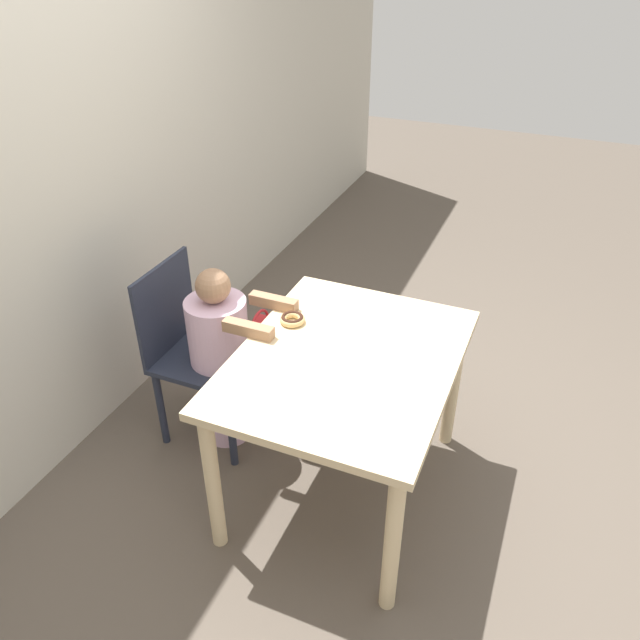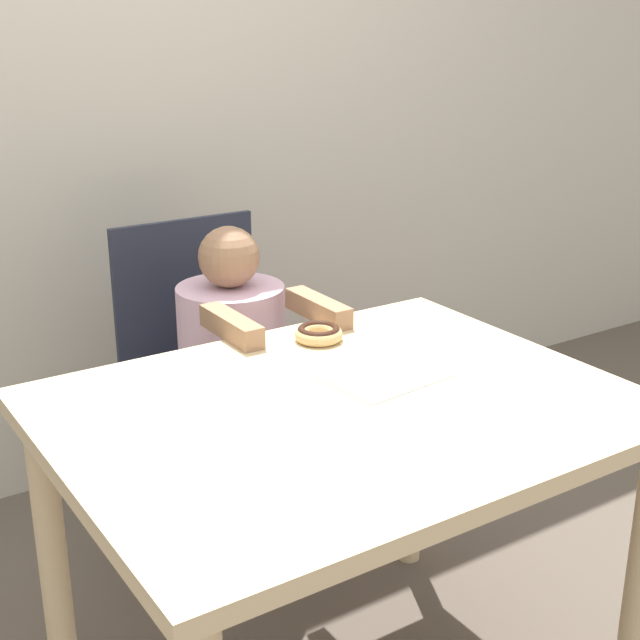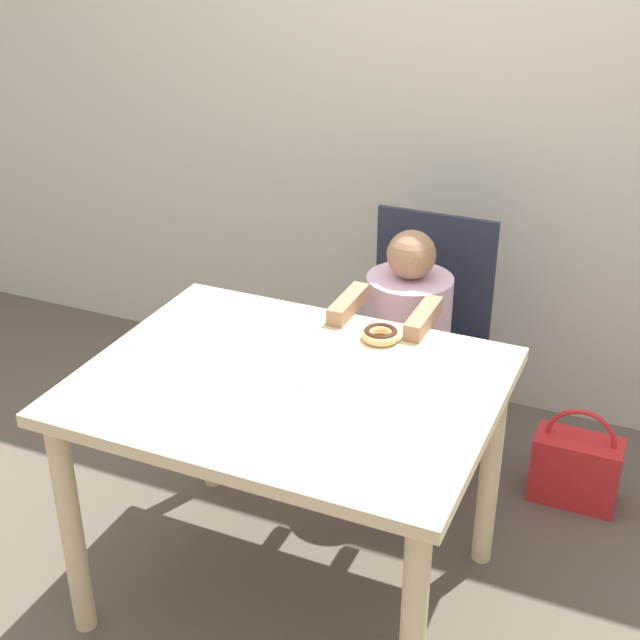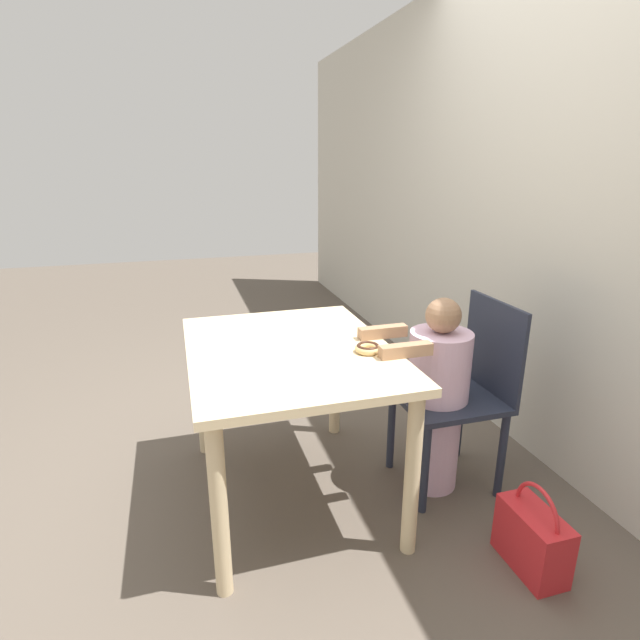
% 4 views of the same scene
% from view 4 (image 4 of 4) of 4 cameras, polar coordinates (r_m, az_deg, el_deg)
% --- Properties ---
extents(ground_plane, '(12.00, 12.00, 0.00)m').
position_cam_4_polar(ground_plane, '(2.44, -3.20, -19.08)').
color(ground_plane, brown).
extents(wall_back, '(8.00, 0.05, 2.50)m').
position_cam_4_polar(wall_back, '(2.58, 26.31, 11.22)').
color(wall_back, beige).
rests_on(wall_back, ground_plane).
extents(dining_table, '(1.06, 0.83, 0.72)m').
position_cam_4_polar(dining_table, '(2.13, -3.49, -5.77)').
color(dining_table, beige).
rests_on(dining_table, ground_plane).
extents(chair, '(0.41, 0.45, 0.88)m').
position_cam_4_polar(chair, '(2.39, 15.86, -7.88)').
color(chair, '#232838').
rests_on(chair, ground_plane).
extents(child_figure, '(0.28, 0.47, 0.91)m').
position_cam_4_polar(child_figure, '(2.33, 13.10, -8.66)').
color(child_figure, silver).
rests_on(child_figure, ground_plane).
extents(donut, '(0.11, 0.11, 0.03)m').
position_cam_4_polar(donut, '(2.04, 5.50, -3.20)').
color(donut, '#DBB270').
rests_on(donut, dining_table).
extents(napkin, '(0.24, 0.24, 0.00)m').
position_cam_4_polar(napkin, '(1.99, -0.51, -4.25)').
color(napkin, white).
rests_on(napkin, dining_table).
extents(handbag, '(0.28, 0.14, 0.35)m').
position_cam_4_polar(handbag, '(2.17, 23.12, -21.93)').
color(handbag, red).
rests_on(handbag, ground_plane).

